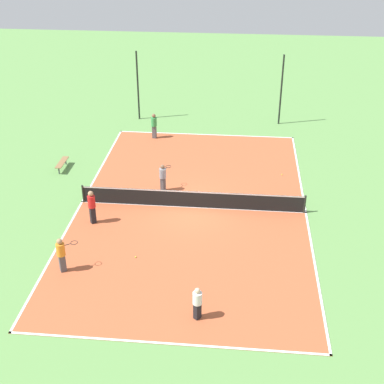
% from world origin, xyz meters
% --- Properties ---
extents(ground_plane, '(80.00, 80.00, 0.00)m').
position_xyz_m(ground_plane, '(0.00, 0.00, 0.00)').
color(ground_plane, '#60934C').
extents(court_surface, '(11.60, 19.25, 0.02)m').
position_xyz_m(court_surface, '(0.00, 0.00, 0.01)').
color(court_surface, '#B75633').
rests_on(court_surface, ground_plane).
extents(tennis_net, '(11.40, 0.10, 0.96)m').
position_xyz_m(tennis_net, '(0.00, 0.00, 0.51)').
color(tennis_net, black).
rests_on(tennis_net, court_surface).
extents(bench, '(0.36, 1.57, 0.45)m').
position_xyz_m(bench, '(-7.94, 3.68, 0.39)').
color(bench, olive).
rests_on(bench, ground_plane).
extents(player_baseline_gray, '(0.66, 0.99, 1.56)m').
position_xyz_m(player_baseline_gray, '(-1.71, 1.60, 0.91)').
color(player_baseline_gray, '#4C4C51').
rests_on(player_baseline_gray, court_surface).
extents(player_far_green, '(0.42, 0.42, 1.67)m').
position_xyz_m(player_far_green, '(-3.31, 8.69, 0.97)').
color(player_far_green, '#4C4C51').
rests_on(player_far_green, court_surface).
extents(player_center_orange, '(0.95, 0.81, 1.62)m').
position_xyz_m(player_center_orange, '(-4.91, -5.81, 0.95)').
color(player_center_orange, '#4C4C51').
rests_on(player_center_orange, court_surface).
extents(player_near_white, '(0.51, 0.51, 1.41)m').
position_xyz_m(player_near_white, '(0.98, -8.16, 0.81)').
color(player_near_white, black).
rests_on(player_near_white, court_surface).
extents(player_coach_red, '(0.51, 0.51, 1.74)m').
position_xyz_m(player_coach_red, '(-4.63, -1.94, 1.02)').
color(player_coach_red, black).
rests_on(player_coach_red, court_surface).
extents(tennis_ball_right_alley, '(0.07, 0.07, 0.07)m').
position_xyz_m(tennis_ball_right_alley, '(-2.05, -4.60, 0.06)').
color(tennis_ball_right_alley, '#CCE033').
rests_on(tennis_ball_right_alley, court_surface).
extents(tennis_ball_near_net, '(0.07, 0.07, 0.07)m').
position_xyz_m(tennis_ball_near_net, '(4.76, 4.06, 0.06)').
color(tennis_ball_near_net, '#CCE033').
rests_on(tennis_ball_near_net, court_surface).
extents(fence_post_back_left, '(0.12, 0.12, 4.85)m').
position_xyz_m(fence_post_back_left, '(-4.94, 12.07, 2.42)').
color(fence_post_back_left, black).
rests_on(fence_post_back_left, ground_plane).
extents(fence_post_back_right, '(0.12, 0.12, 4.85)m').
position_xyz_m(fence_post_back_right, '(4.94, 12.07, 2.42)').
color(fence_post_back_right, black).
rests_on(fence_post_back_right, ground_plane).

